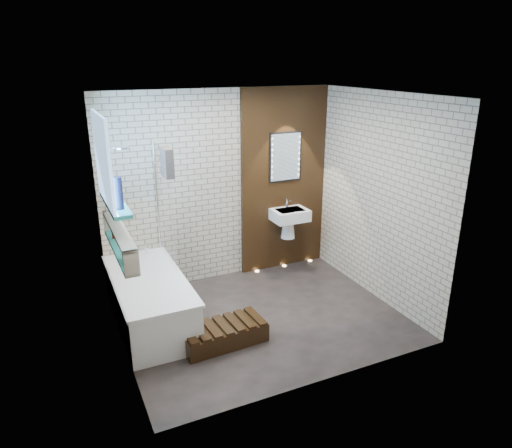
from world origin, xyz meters
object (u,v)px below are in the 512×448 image
washbasin (289,219)px  walnut_step (223,334)px  bathtub (150,300)px  led_mirror (285,157)px  bath_screen (165,205)px

washbasin → walnut_step: size_ratio=0.63×
bathtub → walnut_step: (0.62, -0.75, -0.19)m
bathtub → led_mirror: (2.17, 0.78, 1.36)m
walnut_step → bathtub: bearing=129.8°
bath_screen → led_mirror: bearing=10.7°
bath_screen → washbasin: size_ratio=2.41×
walnut_step → led_mirror: bearing=44.7°
bathtub → bath_screen: bearing=51.1°
bath_screen → washbasin: bearing=5.8°
bath_screen → washbasin: (1.82, 0.18, -0.49)m
walnut_step → washbasin: bearing=41.6°
bath_screen → walnut_step: bearing=-77.2°
washbasin → walnut_step: bearing=-138.4°
washbasin → led_mirror: 0.88m
washbasin → bathtub: bearing=-164.0°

